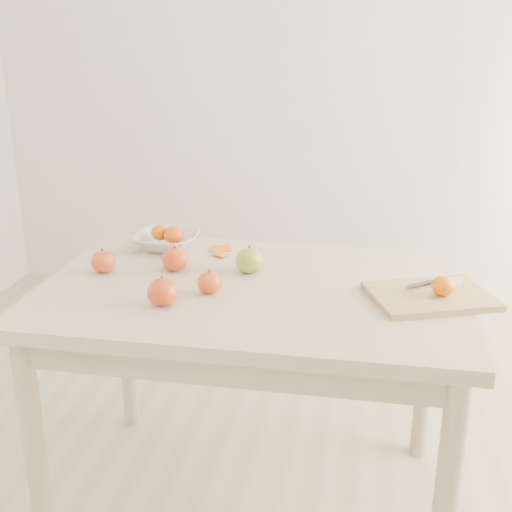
# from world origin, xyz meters

# --- Properties ---
(ground) EXTENTS (3.50, 3.50, 0.00)m
(ground) POSITION_xyz_m (0.00, 0.00, 0.00)
(ground) COLOR #C6B293
(ground) RESTS_ON ground
(table) EXTENTS (1.20, 0.80, 0.75)m
(table) POSITION_xyz_m (0.00, 0.00, 0.65)
(table) COLOR beige
(table) RESTS_ON ground
(cutting_board) EXTENTS (0.38, 0.33, 0.02)m
(cutting_board) POSITION_xyz_m (0.49, -0.02, 0.76)
(cutting_board) COLOR tan
(cutting_board) RESTS_ON table
(board_tangerine) EXTENTS (0.06, 0.06, 0.05)m
(board_tangerine) POSITION_xyz_m (0.52, -0.03, 0.80)
(board_tangerine) COLOR #E26108
(board_tangerine) RESTS_ON cutting_board
(fruit_bowl) EXTENTS (0.21, 0.21, 0.05)m
(fruit_bowl) POSITION_xyz_m (-0.34, 0.27, 0.78)
(fruit_bowl) COLOR silver
(fruit_bowl) RESTS_ON table
(bowl_tangerine_near) EXTENTS (0.06, 0.06, 0.05)m
(bowl_tangerine_near) POSITION_xyz_m (-0.37, 0.28, 0.80)
(bowl_tangerine_near) COLOR orange
(bowl_tangerine_near) RESTS_ON fruit_bowl
(bowl_tangerine_far) EXTENTS (0.07, 0.07, 0.06)m
(bowl_tangerine_far) POSITION_xyz_m (-0.31, 0.26, 0.80)
(bowl_tangerine_far) COLOR red
(bowl_tangerine_far) RESTS_ON fruit_bowl
(orange_peel_a) EXTENTS (0.07, 0.07, 0.01)m
(orange_peel_a) POSITION_xyz_m (-0.16, 0.28, 0.75)
(orange_peel_a) COLOR orange
(orange_peel_a) RESTS_ON table
(orange_peel_b) EXTENTS (0.06, 0.05, 0.01)m
(orange_peel_b) POSITION_xyz_m (-0.15, 0.22, 0.75)
(orange_peel_b) COLOR orange
(orange_peel_b) RESTS_ON table
(paring_knife) EXTENTS (0.16, 0.09, 0.01)m
(paring_knife) POSITION_xyz_m (0.54, 0.05, 0.78)
(paring_knife) COLOR silver
(paring_knife) RESTS_ON cutting_board
(apple_green) EXTENTS (0.08, 0.08, 0.08)m
(apple_green) POSITION_xyz_m (-0.03, 0.10, 0.79)
(apple_green) COLOR olive
(apple_green) RESTS_ON table
(apple_red_c) EXTENTS (0.08, 0.08, 0.07)m
(apple_red_c) POSITION_xyz_m (-0.21, -0.18, 0.79)
(apple_red_c) COLOR maroon
(apple_red_c) RESTS_ON table
(apple_red_b) EXTENTS (0.07, 0.07, 0.07)m
(apple_red_b) POSITION_xyz_m (-0.46, 0.02, 0.78)
(apple_red_b) COLOR #980704
(apple_red_b) RESTS_ON table
(apple_red_e) EXTENTS (0.07, 0.07, 0.06)m
(apple_red_e) POSITION_xyz_m (-0.11, -0.08, 0.78)
(apple_red_e) COLOR maroon
(apple_red_e) RESTS_ON table
(apple_red_a) EXTENTS (0.08, 0.08, 0.07)m
(apple_red_a) POSITION_xyz_m (-0.25, 0.07, 0.79)
(apple_red_a) COLOR #A30B18
(apple_red_a) RESTS_ON table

